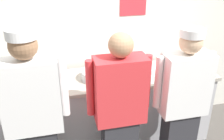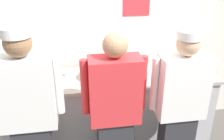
% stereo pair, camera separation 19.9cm
% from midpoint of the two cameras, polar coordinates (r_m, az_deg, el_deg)
% --- Properties ---
extents(wall_back, '(4.15, 0.11, 2.74)m').
position_cam_midpoint_polar(wall_back, '(3.24, -5.04, 9.00)').
color(wall_back, silver).
rests_on(wall_back, ground).
extents(prep_counter, '(2.65, 0.67, 0.93)m').
position_cam_midpoint_polar(prep_counter, '(3.21, -3.17, -9.01)').
color(prep_counter, '#B2B2B7').
rests_on(prep_counter, ground).
extents(chef_near_left, '(0.63, 0.24, 1.75)m').
position_cam_midpoint_polar(chef_near_left, '(2.38, -19.43, -10.36)').
color(chef_near_left, '#2D2D33').
rests_on(chef_near_left, ground).
extents(chef_center, '(0.61, 0.24, 1.67)m').
position_cam_midpoint_polar(chef_center, '(2.43, -0.60, -9.61)').
color(chef_center, '#2D2D33').
rests_on(chef_center, ground).
extents(chef_far_right, '(0.60, 0.24, 1.66)m').
position_cam_midpoint_polar(chef_far_right, '(2.62, 13.51, -7.42)').
color(chef_far_right, '#2D2D33').
rests_on(chef_far_right, ground).
extents(plate_stack_front, '(0.19, 0.19, 0.05)m').
position_cam_midpoint_polar(plate_stack_front, '(2.87, -15.84, -3.15)').
color(plate_stack_front, white).
rests_on(plate_stack_front, prep_counter).
extents(plate_stack_rear, '(0.22, 0.22, 0.05)m').
position_cam_midpoint_polar(plate_stack_rear, '(3.13, 6.89, 0.14)').
color(plate_stack_rear, white).
rests_on(plate_stack_rear, prep_counter).
extents(mixing_bowl_steel, '(0.36, 0.36, 0.10)m').
position_cam_midpoint_polar(mixing_bowl_steel, '(2.92, -5.43, -1.06)').
color(mixing_bowl_steel, '#B7BABF').
rests_on(mixing_bowl_steel, prep_counter).
extents(sheet_tray, '(0.53, 0.41, 0.02)m').
position_cam_midpoint_polar(sheet_tray, '(3.24, 13.41, 0.24)').
color(sheet_tray, '#B7BABF').
rests_on(sheet_tray, prep_counter).
extents(squeeze_bottle_primary, '(0.05, 0.05, 0.18)m').
position_cam_midpoint_polar(squeeze_bottle_primary, '(3.15, -23.98, -0.61)').
color(squeeze_bottle_primary, red).
rests_on(squeeze_bottle_primary, prep_counter).
extents(ramekin_yellow_sauce, '(0.10, 0.10, 0.04)m').
position_cam_midpoint_polar(ramekin_yellow_sauce, '(3.14, -0.53, 0.35)').
color(ramekin_yellow_sauce, white).
rests_on(ramekin_yellow_sauce, prep_counter).
extents(ramekin_red_sauce, '(0.08, 0.08, 0.04)m').
position_cam_midpoint_polar(ramekin_red_sauce, '(3.03, -12.04, -1.20)').
color(ramekin_red_sauce, white).
rests_on(ramekin_red_sauce, prep_counter).
extents(deli_cup, '(0.09, 0.09, 0.09)m').
position_cam_midpoint_polar(deli_cup, '(2.82, -20.77, -3.96)').
color(deli_cup, white).
rests_on(deli_cup, prep_counter).
extents(chefs_knife, '(0.28, 0.03, 0.02)m').
position_cam_midpoint_polar(chefs_knife, '(2.98, 0.97, -1.38)').
color(chefs_knife, '#B7BABF').
rests_on(chefs_knife, prep_counter).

